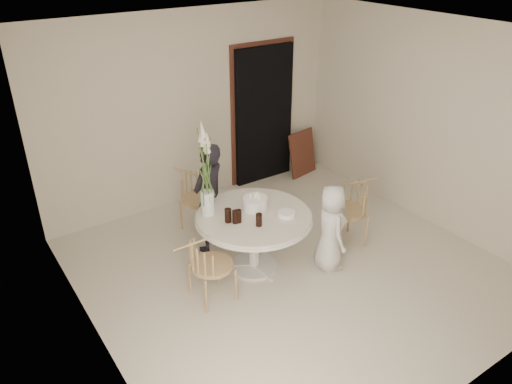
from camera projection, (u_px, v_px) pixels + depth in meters
ground at (290, 268)px, 5.94m from camera, size 4.50×4.50×0.00m
room_shell at (295, 141)px, 5.18m from camera, size 4.50×4.50×4.50m
doorway at (264, 116)px, 7.62m from camera, size 1.00×0.10×2.10m
door_trim at (262, 111)px, 7.62m from camera, size 1.12×0.03×2.22m
table at (254, 223)px, 5.66m from camera, size 1.33×1.33×0.73m
picture_frame at (302, 153)px, 8.07m from camera, size 0.57×0.26×0.72m
chair_far at (193, 192)px, 6.57m from camera, size 0.54×0.56×0.79m
chair_right at (355, 203)px, 6.22m from camera, size 0.56×0.52×0.85m
chair_left at (202, 262)px, 5.17m from camera, size 0.48×0.45×0.79m
girl at (209, 198)px, 6.00m from camera, size 0.61×0.52×1.41m
boy at (331, 228)px, 5.72m from camera, size 0.47×0.59×1.06m
birthday_cake at (255, 203)px, 5.69m from camera, size 0.29×0.29×0.19m
cola_tumbler_a at (228, 216)px, 5.42m from camera, size 0.09×0.09×0.16m
cola_tumbler_b at (259, 220)px, 5.36m from camera, size 0.08×0.08×0.15m
cola_tumbler_c at (235, 217)px, 5.41m from camera, size 0.07×0.07×0.15m
cola_tumbler_d at (238, 216)px, 5.42m from camera, size 0.09×0.09×0.15m
plate_stack at (287, 214)px, 5.57m from camera, size 0.22×0.22×0.05m
flower_vase at (206, 174)px, 5.39m from camera, size 0.15×0.15×1.12m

